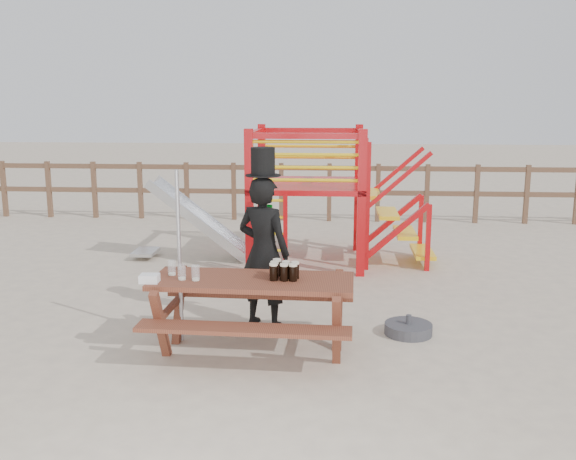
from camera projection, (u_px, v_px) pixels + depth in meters
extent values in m
plane|color=#C5B399|center=(272.00, 347.00, 6.61)|extent=(60.00, 60.00, 0.00)
cube|color=brown|center=(305.00, 168.00, 13.22)|extent=(15.00, 0.06, 0.10)
cube|color=brown|center=(305.00, 192.00, 13.32)|extent=(15.00, 0.06, 0.10)
cube|color=brown|center=(4.00, 189.00, 13.80)|extent=(0.09, 0.09, 1.20)
cube|color=brown|center=(49.00, 189.00, 13.72)|extent=(0.09, 0.09, 1.20)
cube|color=brown|center=(94.00, 190.00, 13.65)|extent=(0.09, 0.09, 1.20)
cube|color=brown|center=(140.00, 190.00, 13.58)|extent=(0.09, 0.09, 1.20)
cube|color=brown|center=(187.00, 191.00, 13.51)|extent=(0.09, 0.09, 1.20)
cube|color=brown|center=(234.00, 191.00, 13.43)|extent=(0.09, 0.09, 1.20)
cube|color=brown|center=(281.00, 192.00, 13.36)|extent=(0.09, 0.09, 1.20)
cube|color=brown|center=(329.00, 192.00, 13.29)|extent=(0.09, 0.09, 1.20)
cube|color=brown|center=(378.00, 193.00, 13.21)|extent=(0.09, 0.09, 1.20)
cube|color=brown|center=(427.00, 193.00, 13.14)|extent=(0.09, 0.09, 1.20)
cube|color=brown|center=(477.00, 194.00, 13.07)|extent=(0.09, 0.09, 1.20)
cube|color=brown|center=(527.00, 194.00, 12.99)|extent=(0.09, 0.09, 1.20)
cube|color=red|center=(249.00, 203.00, 9.17)|extent=(0.12, 0.12, 2.10)
cube|color=red|center=(362.00, 204.00, 9.06)|extent=(0.12, 0.12, 2.10)
cube|color=red|center=(262.00, 187.00, 10.74)|extent=(0.12, 0.12, 2.10)
cube|color=red|center=(358.00, 188.00, 10.62)|extent=(0.12, 0.12, 2.10)
cube|color=red|center=(308.00, 185.00, 9.87)|extent=(1.72, 1.72, 0.08)
cube|color=red|center=(306.00, 136.00, 8.92)|extent=(1.60, 0.08, 0.08)
cube|color=red|center=(310.00, 130.00, 10.49)|extent=(1.60, 0.08, 0.08)
cube|color=red|center=(256.00, 133.00, 9.76)|extent=(0.08, 1.60, 0.08)
cube|color=red|center=(361.00, 133.00, 9.65)|extent=(0.08, 1.60, 0.08)
cylinder|color=yellow|center=(305.00, 180.00, 9.05)|extent=(1.50, 0.05, 0.05)
cylinder|color=yellow|center=(310.00, 168.00, 10.61)|extent=(1.50, 0.05, 0.05)
cylinder|color=yellow|center=(305.00, 168.00, 9.01)|extent=(1.50, 0.05, 0.05)
cylinder|color=yellow|center=(310.00, 157.00, 10.57)|extent=(1.50, 0.05, 0.05)
cylinder|color=yellow|center=(305.00, 155.00, 8.98)|extent=(1.50, 0.05, 0.05)
cylinder|color=yellow|center=(310.00, 146.00, 10.54)|extent=(1.50, 0.05, 0.05)
cylinder|color=yellow|center=(305.00, 142.00, 8.94)|extent=(1.50, 0.05, 0.05)
cylinder|color=yellow|center=(310.00, 135.00, 10.50)|extent=(1.50, 0.05, 0.05)
cube|color=red|center=(260.00, 236.00, 9.11)|extent=(0.06, 0.06, 1.20)
cube|color=red|center=(285.00, 236.00, 9.08)|extent=(0.06, 0.06, 1.20)
cylinder|color=yellow|center=(273.00, 267.00, 9.18)|extent=(0.36, 0.04, 0.04)
cylinder|color=yellow|center=(273.00, 250.00, 9.13)|extent=(0.36, 0.04, 0.04)
cylinder|color=yellow|center=(273.00, 234.00, 9.09)|extent=(0.36, 0.04, 0.04)
cylinder|color=yellow|center=(273.00, 217.00, 9.04)|extent=(0.36, 0.04, 0.04)
cylinder|color=yellow|center=(273.00, 200.00, 8.99)|extent=(0.36, 0.04, 0.04)
cube|color=yellow|center=(370.00, 194.00, 9.82)|extent=(0.30, 0.90, 0.06)
cube|color=yellow|center=(387.00, 213.00, 9.86)|extent=(0.30, 0.90, 0.06)
cube|color=yellow|center=(405.00, 233.00, 9.90)|extent=(0.30, 0.90, 0.06)
cube|color=yellow|center=(422.00, 252.00, 9.94)|extent=(0.30, 0.90, 0.06)
cube|color=red|center=(397.00, 231.00, 9.45)|extent=(0.95, 0.08, 0.86)
cube|color=red|center=(392.00, 219.00, 10.33)|extent=(0.95, 0.08, 0.86)
cube|color=silver|center=(200.00, 221.00, 10.11)|extent=(1.53, 0.55, 1.21)
cube|color=silver|center=(196.00, 221.00, 9.84)|extent=(1.58, 0.04, 1.28)
cube|color=silver|center=(203.00, 215.00, 10.36)|extent=(1.58, 0.04, 1.28)
cube|color=silver|center=(145.00, 252.00, 10.28)|extent=(0.35, 0.55, 0.05)
cube|color=brown|center=(252.00, 281.00, 6.33)|extent=(2.01, 0.81, 0.05)
cube|color=brown|center=(243.00, 329.00, 5.86)|extent=(2.00, 0.34, 0.04)
cube|color=brown|center=(261.00, 294.00, 6.92)|extent=(2.00, 0.34, 0.04)
cube|color=brown|center=(170.00, 315.00, 6.50)|extent=(0.12, 1.20, 0.72)
cube|color=brown|center=(338.00, 322.00, 6.32)|extent=(0.12, 1.20, 0.72)
imported|color=black|center=(264.00, 253.00, 7.06)|extent=(0.73, 0.62, 1.70)
cube|color=#0B7F17|center=(270.00, 232.00, 7.14)|extent=(0.07, 0.04, 0.40)
cylinder|color=black|center=(263.00, 175.00, 6.89)|extent=(0.39, 0.39, 0.01)
cylinder|color=black|center=(263.00, 161.00, 6.86)|extent=(0.26, 0.26, 0.29)
cube|color=white|center=(269.00, 150.00, 6.95)|extent=(0.13, 0.06, 0.03)
cylinder|color=#B2B2B7|center=(180.00, 257.00, 6.63)|extent=(0.04, 0.04, 1.81)
cylinder|color=#38383D|center=(408.00, 329.00, 6.96)|extent=(0.52, 0.52, 0.12)
cylinder|color=#38383D|center=(409.00, 319.00, 6.94)|extent=(0.06, 0.06, 0.10)
cube|color=white|center=(149.00, 278.00, 6.19)|extent=(0.18, 0.15, 0.08)
cylinder|color=black|center=(274.00, 273.00, 6.25)|extent=(0.08, 0.08, 0.15)
cylinder|color=beige|center=(274.00, 264.00, 6.23)|extent=(0.08, 0.08, 0.02)
cylinder|color=black|center=(284.00, 273.00, 6.24)|extent=(0.08, 0.08, 0.15)
cylinder|color=beige|center=(284.00, 265.00, 6.22)|extent=(0.08, 0.08, 0.02)
cylinder|color=black|center=(293.00, 273.00, 6.23)|extent=(0.08, 0.08, 0.15)
cylinder|color=beige|center=(293.00, 265.00, 6.21)|extent=(0.08, 0.08, 0.02)
cylinder|color=black|center=(275.00, 271.00, 6.33)|extent=(0.08, 0.08, 0.15)
cylinder|color=beige|center=(275.00, 262.00, 6.31)|extent=(0.08, 0.08, 0.02)
cylinder|color=black|center=(286.00, 271.00, 6.33)|extent=(0.08, 0.08, 0.15)
cylinder|color=beige|center=(286.00, 262.00, 6.31)|extent=(0.08, 0.08, 0.02)
cylinder|color=black|center=(295.00, 271.00, 6.31)|extent=(0.08, 0.08, 0.15)
cylinder|color=beige|center=(295.00, 263.00, 6.30)|extent=(0.08, 0.08, 0.02)
cylinder|color=black|center=(277.00, 268.00, 6.42)|extent=(0.08, 0.08, 0.15)
cylinder|color=beige|center=(277.00, 260.00, 6.40)|extent=(0.08, 0.08, 0.02)
cylinder|color=silver|center=(182.00, 272.00, 6.28)|extent=(0.08, 0.08, 0.15)
cylinder|color=beige|center=(182.00, 279.00, 6.29)|extent=(0.07, 0.07, 0.02)
cylinder|color=silver|center=(196.00, 273.00, 6.25)|extent=(0.08, 0.08, 0.15)
cylinder|color=beige|center=(196.00, 279.00, 6.26)|extent=(0.07, 0.07, 0.02)
cylinder|color=silver|center=(172.00, 268.00, 6.44)|extent=(0.08, 0.08, 0.15)
cylinder|color=beige|center=(172.00, 274.00, 6.46)|extent=(0.07, 0.07, 0.02)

